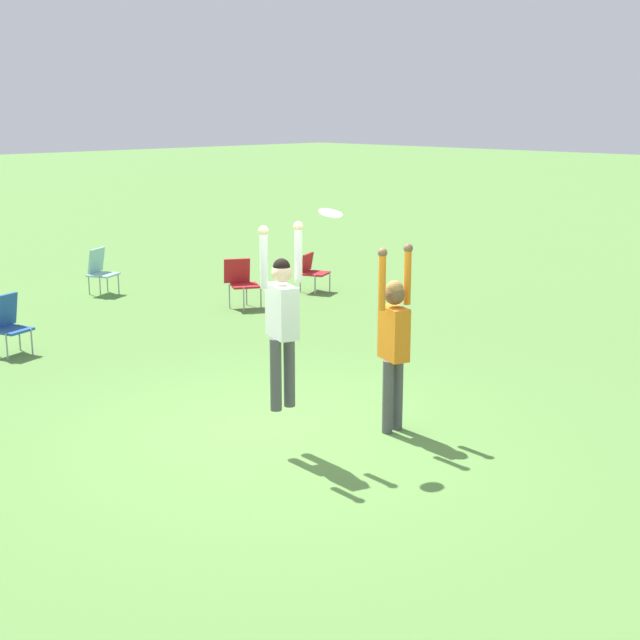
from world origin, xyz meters
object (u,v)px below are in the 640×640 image
at_px(person_jumping, 282,314).
at_px(camping_chair_2, 8,321).
at_px(camping_chair_3, 241,279).
at_px(camping_chair_5, 312,269).
at_px(camping_chair_4, 100,268).
at_px(frisbee, 330,213).
at_px(person_defending, 394,335).

xyz_separation_m(person_jumping, camping_chair_2, (-0.29, 5.64, -0.99)).
distance_m(camping_chair_2, camping_chair_3, 4.43).
bearing_deg(camping_chair_3, person_jumping, 83.87).
distance_m(camping_chair_2, camping_chair_5, 6.35).
relative_size(camping_chair_2, camping_chair_4, 1.00).
bearing_deg(camping_chair_3, frisbee, 88.18).
distance_m(person_jumping, camping_chair_4, 9.07).
relative_size(camping_chair_2, camping_chair_5, 1.18).
height_order(person_jumping, frisbee, frisbee).
relative_size(frisbee, camping_chair_4, 0.28).
xyz_separation_m(camping_chair_2, camping_chair_4, (3.27, 2.88, 0.01)).
bearing_deg(frisbee, camping_chair_5, 47.14).
bearing_deg(frisbee, person_defending, -15.67).
bearing_deg(camping_chair_5, camping_chair_2, -22.21).
relative_size(person_jumping, camping_chair_4, 2.19).
bearing_deg(frisbee, camping_chair_3, 58.08).
xyz_separation_m(camping_chair_3, camping_chair_4, (-1.16, 2.87, -0.02)).
bearing_deg(camping_chair_4, frisbee, 47.64).
bearing_deg(camping_chair_5, person_jumping, 20.12).
relative_size(person_defending, frisbee, 8.32).
xyz_separation_m(frisbee, camping_chair_5, (5.57, 6.00, -2.05)).
distance_m(person_jumping, camping_chair_5, 8.44).
bearing_deg(camping_chair_4, person_defending, 52.73).
xyz_separation_m(person_defending, camping_chair_3, (2.86, 6.07, -0.59)).
bearing_deg(frisbee, person_jumping, 157.00).
height_order(person_defending, camping_chair_2, person_defending).
bearing_deg(camping_chair_2, camping_chair_3, 162.84).
relative_size(person_jumping, frisbee, 7.69).
bearing_deg(camping_chair_4, camping_chair_2, 14.89).
xyz_separation_m(camping_chair_3, camping_chair_5, (1.92, 0.15, -0.08)).
relative_size(frisbee, camping_chair_2, 0.29).
height_order(person_jumping, camping_chair_3, person_jumping).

